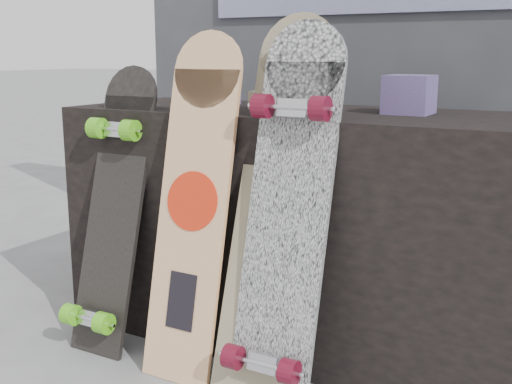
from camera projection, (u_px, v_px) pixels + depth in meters
The scene contains 9 objects.
vendor_table at pixel (302, 227), 2.21m from camera, with size 1.60×0.60×0.80m, color black.
booth at pixel (388, 26), 2.79m from camera, with size 2.40×0.22×2.20m.
merch_box_purple at pixel (212, 91), 2.38m from camera, with size 0.18×0.12×0.10m, color #433062.
merch_box_small at pixel (409, 95), 1.99m from camera, with size 0.14×0.14×0.12m, color #433062.
merch_box_flat at pixel (284, 100), 2.16m from camera, with size 0.22×0.10×0.06m, color #D1B78C.
longboard_geisha at pixel (194, 196), 1.96m from camera, with size 0.24×0.25×1.06m.
longboard_celtic at pixel (278, 192), 1.87m from camera, with size 0.25×0.36×1.11m.
longboard_cascadia at pixel (287, 208), 1.81m from camera, with size 0.25×0.33×1.08m.
skateboard_dark at pixel (113, 205), 2.15m from camera, with size 0.21×0.33×0.95m.
Camera 1 is at (0.91, -1.44, 0.99)m, focal length 45.00 mm.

